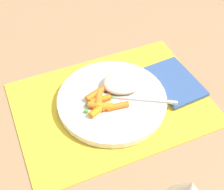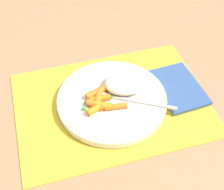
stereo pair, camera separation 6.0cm
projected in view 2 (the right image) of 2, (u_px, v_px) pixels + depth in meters
name	position (u px, v px, depth m)	size (l,w,h in m)	color
ground_plane	(112.00, 104.00, 0.76)	(2.40, 2.40, 0.00)	#997551
placemat	(112.00, 103.00, 0.76)	(0.44, 0.32, 0.01)	gold
plate	(112.00, 100.00, 0.75)	(0.25, 0.25, 0.02)	silver
rice_mound	(126.00, 82.00, 0.76)	(0.10, 0.08, 0.03)	beige
carrot_portion	(100.00, 101.00, 0.73)	(0.09, 0.08, 0.02)	orange
pea_scatter	(97.00, 101.00, 0.73)	(0.08, 0.07, 0.01)	#5B9E2F
fork	(124.00, 99.00, 0.74)	(0.18, 0.11, 0.01)	silver
napkin	(178.00, 86.00, 0.79)	(0.10, 0.15, 0.01)	#33518C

